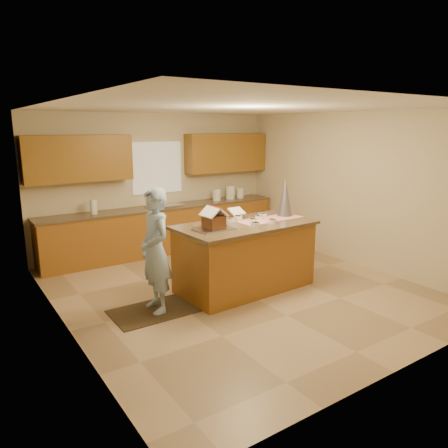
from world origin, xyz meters
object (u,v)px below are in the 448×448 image
Objects in this scene: island_base at (245,258)px; gingerbread_house at (214,220)px; tinsel_tree at (285,197)px; boy at (155,251)px.

gingerbread_house is (-0.61, -0.08, 0.68)m from island_base.
tinsel_tree reaches higher than gingerbread_house.
tinsel_tree is 2.39m from boy.
boy is 0.93m from gingerbread_house.
tinsel_tree is 1.49m from gingerbread_house.
tinsel_tree is at bearing 6.76° from gingerbread_house.
boy is (-1.48, -0.01, 0.35)m from island_base.
boy is 5.13× the size of gingerbread_house.
island_base is at bearing 92.10° from boy.
tinsel_tree reaches higher than island_base.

